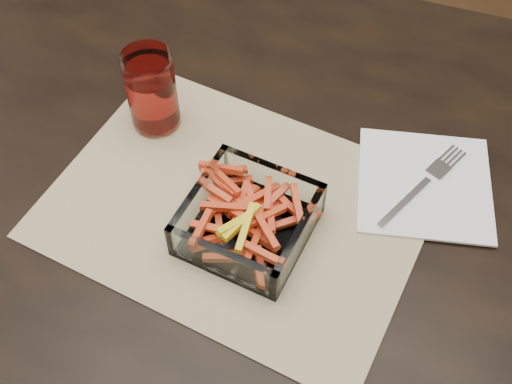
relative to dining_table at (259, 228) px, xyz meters
The scene contains 6 objects.
dining_table is the anchor object (origin of this frame).
placemat 0.10m from the dining_table, 119.77° to the right, with size 0.45×0.33×0.00m, color tan.
glass_bowl 0.13m from the dining_table, 82.79° to the right, with size 0.16×0.16×0.06m.
tumbler 0.23m from the dining_table, 159.17° to the left, with size 0.07×0.07×0.12m.
napkin 0.23m from the dining_table, 21.37° to the left, with size 0.17×0.17×0.00m, color white.
fork 0.23m from the dining_table, 20.91° to the left, with size 0.09×0.16×0.00m.
Camera 1 is at (0.15, -0.45, 1.41)m, focal length 45.00 mm.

